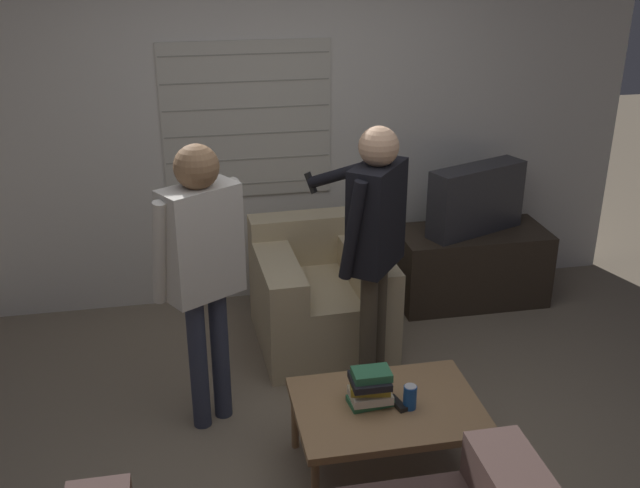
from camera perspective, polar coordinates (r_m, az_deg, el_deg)
name	(u,v)px	position (r m, az deg, el deg)	size (l,w,h in m)	color
ground_plane	(336,463)	(4.08, 1.22, -16.33)	(16.00, 16.00, 0.00)	#7F705B
wall_back	(276,128)	(5.31, -3.38, 8.80)	(5.20, 0.08, 2.55)	silver
armchair_beige	(320,295)	(4.96, 0.00, -3.93)	(0.86, 0.93, 0.79)	#C6B289
coffee_table	(387,411)	(3.81, 5.16, -12.57)	(0.92, 0.66, 0.42)	#9E754C
tv_stand	(470,266)	(5.63, 11.39, -1.62)	(1.08, 0.52, 0.55)	#33281E
tv	(476,199)	(5.44, 11.80, 3.36)	(0.77, 0.46, 0.49)	#2D2D33
person_left_standing	(201,255)	(3.91, -9.03, -0.81)	(0.51, 0.75, 1.61)	#33384C
person_right_standing	(374,230)	(4.19, 4.15, 1.09)	(0.52, 0.76, 1.62)	#4C4233
book_stack	(370,387)	(3.73, 3.85, -10.83)	(0.23, 0.19, 0.19)	#33754C
soda_can	(410,397)	(3.74, 6.87, -11.49)	(0.07, 0.07, 0.13)	#194C9E
spare_remote	(397,403)	(3.77, 5.91, -12.00)	(0.07, 0.14, 0.02)	black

